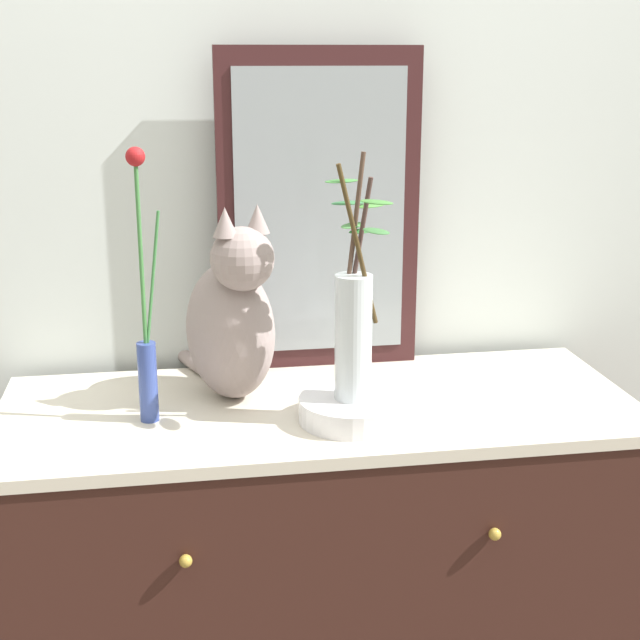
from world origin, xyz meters
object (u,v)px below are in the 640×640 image
(sideboard, at_px, (320,574))
(vase_glass_clear, at_px, (354,324))
(cat_sitting, at_px, (232,319))
(bowl_porcelain, at_px, (353,409))
(vase_slim_green, at_px, (146,337))
(mirror_leaning, at_px, (319,212))

(sideboard, distance_m, vase_glass_clear, 0.61)
(cat_sitting, bearing_deg, bowl_porcelain, -36.98)
(sideboard, height_order, vase_slim_green, vase_slim_green)
(bowl_porcelain, relative_size, vase_glass_clear, 0.45)
(mirror_leaning, relative_size, cat_sitting, 1.73)
(mirror_leaning, bearing_deg, vase_slim_green, -143.94)
(sideboard, bearing_deg, cat_sitting, 159.00)
(vase_slim_green, distance_m, vase_glass_clear, 0.40)
(mirror_leaning, distance_m, vase_glass_clear, 0.38)
(mirror_leaning, bearing_deg, bowl_porcelain, -88.53)
(sideboard, height_order, mirror_leaning, mirror_leaning)
(mirror_leaning, height_order, bowl_porcelain, mirror_leaning)
(sideboard, bearing_deg, bowl_porcelain, -64.28)
(cat_sitting, height_order, vase_slim_green, vase_slim_green)
(cat_sitting, bearing_deg, sideboard, -21.00)
(sideboard, relative_size, mirror_leaning, 1.84)
(cat_sitting, distance_m, bowl_porcelain, 0.31)
(sideboard, xyz_separation_m, vase_slim_green, (-0.35, -0.03, 0.57))
(sideboard, bearing_deg, mirror_leaning, 80.91)
(bowl_porcelain, distance_m, vase_glass_clear, 0.17)
(sideboard, height_order, bowl_porcelain, bowl_porcelain)
(bowl_porcelain, height_order, vase_glass_clear, vase_glass_clear)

